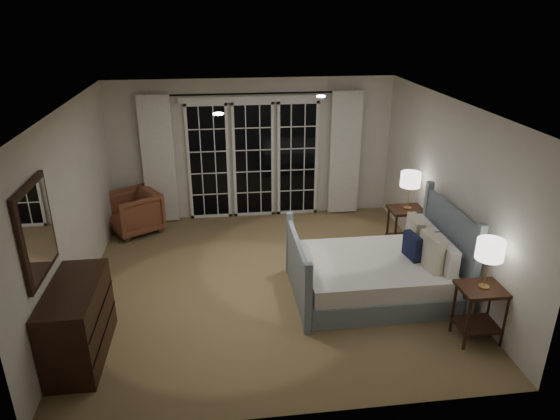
{
  "coord_description": "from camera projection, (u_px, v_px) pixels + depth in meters",
  "views": [
    {
      "loc": [
        -0.63,
        -6.12,
        3.65
      ],
      "look_at": [
        0.18,
        0.11,
        1.05
      ],
      "focal_mm": 32.0,
      "sensor_mm": 36.0,
      "label": 1
    }
  ],
  "objects": [
    {
      "name": "curtain_right",
      "position": [
        345.0,
        153.0,
        9.01
      ],
      "size": [
        0.55,
        0.1,
        2.25
      ],
      "primitive_type": "cube",
      "color": "white",
      "rests_on": "curtain_rod"
    },
    {
      "name": "curtain_rod",
      "position": [
        252.0,
        94.0,
        8.42
      ],
      "size": [
        3.5,
        0.03,
        0.03
      ],
      "primitive_type": "cylinder",
      "rotation": [
        0.0,
        1.57,
        0.0
      ],
      "color": "black",
      "rests_on": "wall_back"
    },
    {
      "name": "nightstand_left",
      "position": [
        480.0,
        305.0,
        5.71
      ],
      "size": [
        0.54,
        0.43,
        0.7
      ],
      "color": "black",
      "rests_on": "floor"
    },
    {
      "name": "bed",
      "position": [
        377.0,
        273.0,
        6.69
      ],
      "size": [
        2.09,
        1.49,
        1.21
      ],
      "color": "slate",
      "rests_on": "floor"
    },
    {
      "name": "armchair",
      "position": [
        134.0,
        212.0,
        8.52
      ],
      "size": [
        1.08,
        1.07,
        0.72
      ],
      "primitive_type": "imported",
      "rotation": [
        0.0,
        0.0,
        -1.03
      ],
      "color": "brown",
      "rests_on": "floor"
    },
    {
      "name": "wall_right",
      "position": [
        447.0,
        192.0,
        6.9
      ],
      "size": [
        0.02,
        5.0,
        2.5
      ],
      "primitive_type": "cube",
      "color": "beige",
      "rests_on": "floor"
    },
    {
      "name": "mirror",
      "position": [
        37.0,
        231.0,
        4.99
      ],
      "size": [
        0.05,
        0.85,
        1.0
      ],
      "color": "black",
      "rests_on": "wall_left"
    },
    {
      "name": "wall_front",
      "position": [
        298.0,
        304.0,
        4.31
      ],
      "size": [
        5.0,
        0.02,
        2.5
      ],
      "primitive_type": "cube",
      "color": "beige",
      "rests_on": "floor"
    },
    {
      "name": "downlight_b",
      "position": [
        218.0,
        114.0,
        5.69
      ],
      "size": [
        0.12,
        0.12,
        0.01
      ],
      "primitive_type": "cylinder",
      "color": "white",
      "rests_on": "ceiling"
    },
    {
      "name": "nightstand_right",
      "position": [
        406.0,
        223.0,
        7.84
      ],
      "size": [
        0.55,
        0.44,
        0.71
      ],
      "color": "black",
      "rests_on": "floor"
    },
    {
      "name": "floor",
      "position": [
        269.0,
        282.0,
        7.08
      ],
      "size": [
        5.0,
        5.0,
        0.0
      ],
      "primitive_type": "plane",
      "color": "olive",
      "rests_on": "ground"
    },
    {
      "name": "downlight_a",
      "position": [
        321.0,
        96.0,
        6.77
      ],
      "size": [
        0.12,
        0.12,
        0.01
      ],
      "primitive_type": "cylinder",
      "color": "white",
      "rests_on": "ceiling"
    },
    {
      "name": "wall_back",
      "position": [
        253.0,
        149.0,
        8.89
      ],
      "size": [
        5.0,
        0.02,
        2.5
      ],
      "primitive_type": "cube",
      "color": "beige",
      "rests_on": "floor"
    },
    {
      "name": "lamp_right",
      "position": [
        410.0,
        180.0,
        7.57
      ],
      "size": [
        0.31,
        0.31,
        0.59
      ],
      "color": "tan",
      "rests_on": "nightstand_right"
    },
    {
      "name": "wall_left",
      "position": [
        72.0,
        209.0,
        6.31
      ],
      "size": [
        0.02,
        5.0,
        2.5
      ],
      "primitive_type": "cube",
      "color": "beige",
      "rests_on": "floor"
    },
    {
      "name": "lamp_left",
      "position": [
        490.0,
        250.0,
        5.44
      ],
      "size": [
        0.3,
        0.3,
        0.59
      ],
      "color": "tan",
      "rests_on": "nightstand_left"
    },
    {
      "name": "french_doors",
      "position": [
        253.0,
        159.0,
        8.92
      ],
      "size": [
        2.5,
        0.04,
        2.2
      ],
      "color": "black",
      "rests_on": "wall_back"
    },
    {
      "name": "dresser",
      "position": [
        78.0,
        322.0,
        5.44
      ],
      "size": [
        0.53,
        1.24,
        0.88
      ],
      "color": "black",
      "rests_on": "floor"
    },
    {
      "name": "curtain_left",
      "position": [
        159.0,
        160.0,
        8.62
      ],
      "size": [
        0.55,
        0.1,
        2.25
      ],
      "primitive_type": "cube",
      "color": "white",
      "rests_on": "curtain_rod"
    },
    {
      "name": "ceiling",
      "position": [
        267.0,
        105.0,
        6.12
      ],
      "size": [
        5.0,
        5.0,
        0.0
      ],
      "primitive_type": "plane",
      "rotation": [
        3.14,
        0.0,
        0.0
      ],
      "color": "white",
      "rests_on": "wall_back"
    }
  ]
}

